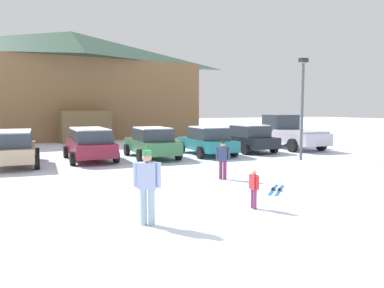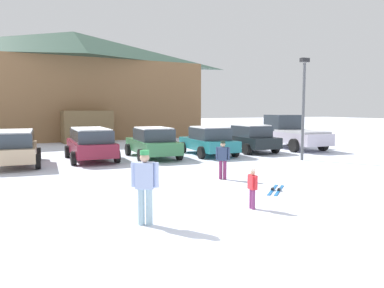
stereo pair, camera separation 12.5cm
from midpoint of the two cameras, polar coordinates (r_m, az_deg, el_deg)
name	(u,v)px [view 1 (the left image)]	position (r m, az deg, el deg)	size (l,w,h in m)	color
ground	(277,239)	(7.83, 12.32, -13.91)	(160.00, 160.00, 0.00)	silver
ski_lodge	(73,85)	(33.63, -17.84, 8.59)	(21.66, 9.74, 9.00)	brown
parked_beige_suv	(14,147)	(18.57, -25.73, -0.38)	(2.34, 4.69, 1.59)	tan
parked_maroon_van	(90,143)	(19.20, -15.52, 0.17)	(2.28, 4.70, 1.60)	maroon
parked_green_coupe	(152,142)	(19.57, -6.34, 0.25)	(2.36, 4.59, 1.60)	#357546
parked_teal_hatchback	(207,141)	(20.65, 2.17, 0.53)	(2.36, 4.49, 1.58)	#1E727A
parked_black_sedan	(248,138)	(22.45, 8.45, 0.90)	(2.22, 4.09, 1.62)	black
pickup_truck	(288,133)	(24.97, 14.29, 1.65)	(2.72, 5.84, 2.15)	#B8B2C6
skier_child_in_red_jacket	(254,186)	(9.76, 9.05, -6.36)	(0.17, 0.39, 1.05)	#763365
skier_adult_in_blue_parka	(147,183)	(8.32, -7.27, -5.92)	(0.55, 0.41, 1.67)	#98B9C9
skier_teen_in_navy_coat	(223,158)	(13.60, 4.46, -2.09)	(0.41, 0.39, 1.41)	#792B57
pair_of_skis	(276,190)	(12.16, 12.44, -6.81)	(1.36, 1.33, 0.08)	blue
lamp_post	(302,103)	(19.35, 16.28, 6.06)	(0.44, 0.24, 5.02)	#515459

